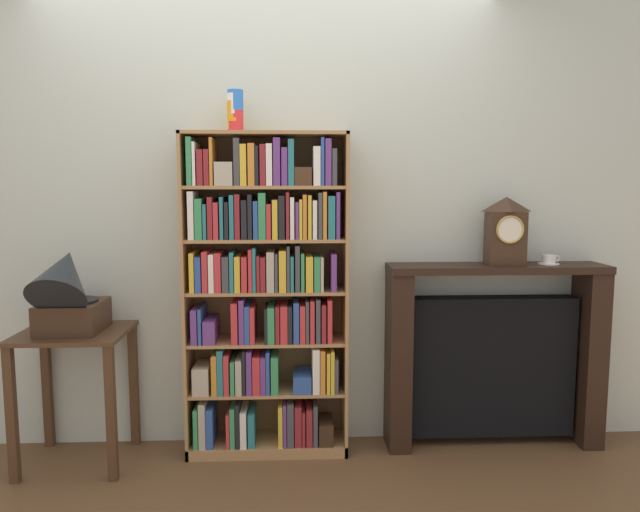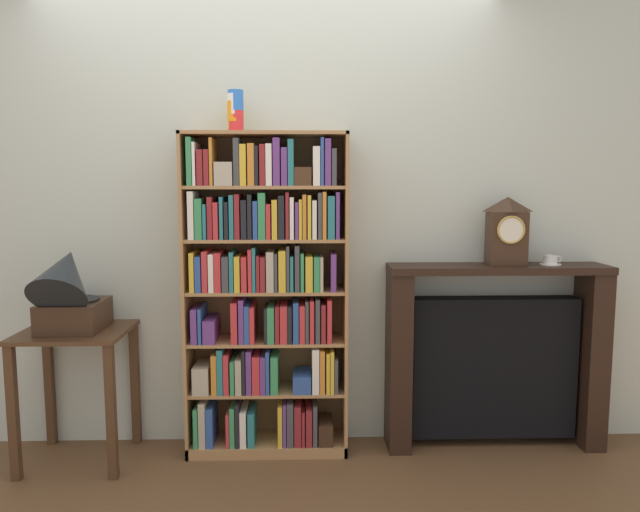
{
  "view_description": "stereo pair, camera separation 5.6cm",
  "coord_description": "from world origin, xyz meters",
  "px_view_note": "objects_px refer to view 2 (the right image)",
  "views": [
    {
      "loc": [
        0.14,
        -3.05,
        1.47
      ],
      "look_at": [
        0.29,
        0.13,
        1.09
      ],
      "focal_mm": 33.26,
      "sensor_mm": 36.0,
      "label": 1
    },
    {
      "loc": [
        0.2,
        -3.05,
        1.47
      ],
      "look_at": [
        0.29,
        0.13,
        1.09
      ],
      "focal_mm": 33.26,
      "sensor_mm": 36.0,
      "label": 2
    }
  ],
  "objects_px": {
    "side_table_left": "(77,363)",
    "teacup_with_saucer": "(551,261)",
    "cup_stack": "(236,112)",
    "fireplace_mantel": "(494,357)",
    "bookshelf": "(265,298)",
    "mantel_clock": "(507,231)",
    "gramophone": "(68,290)"
  },
  "relations": [
    {
      "from": "bookshelf",
      "to": "gramophone",
      "type": "relative_size",
      "value": 3.36
    },
    {
      "from": "cup_stack",
      "to": "teacup_with_saucer",
      "type": "distance_m",
      "value": 1.89
    },
    {
      "from": "gramophone",
      "to": "fireplace_mantel",
      "type": "bearing_deg",
      "value": 5.0
    },
    {
      "from": "bookshelf",
      "to": "mantel_clock",
      "type": "height_order",
      "value": "bookshelf"
    },
    {
      "from": "side_table_left",
      "to": "fireplace_mantel",
      "type": "height_order",
      "value": "fireplace_mantel"
    },
    {
      "from": "cup_stack",
      "to": "teacup_with_saucer",
      "type": "relative_size",
      "value": 1.81
    },
    {
      "from": "side_table_left",
      "to": "fireplace_mantel",
      "type": "xyz_separation_m",
      "value": [
        2.28,
        0.14,
        -0.03
      ]
    },
    {
      "from": "bookshelf",
      "to": "gramophone",
      "type": "xyz_separation_m",
      "value": [
        -1.0,
        -0.16,
        0.07
      ]
    },
    {
      "from": "bookshelf",
      "to": "cup_stack",
      "type": "bearing_deg",
      "value": 172.83
    },
    {
      "from": "fireplace_mantel",
      "to": "side_table_left",
      "type": "bearing_deg",
      "value": -176.57
    },
    {
      "from": "mantel_clock",
      "to": "teacup_with_saucer",
      "type": "bearing_deg",
      "value": 0.63
    },
    {
      "from": "cup_stack",
      "to": "teacup_with_saucer",
      "type": "height_order",
      "value": "cup_stack"
    },
    {
      "from": "side_table_left",
      "to": "bookshelf",
      "type": "bearing_deg",
      "value": 5.64
    },
    {
      "from": "cup_stack",
      "to": "fireplace_mantel",
      "type": "bearing_deg",
      "value": 0.78
    },
    {
      "from": "cup_stack",
      "to": "fireplace_mantel",
      "type": "relative_size",
      "value": 0.18
    },
    {
      "from": "bookshelf",
      "to": "cup_stack",
      "type": "xyz_separation_m",
      "value": [
        -0.15,
        0.02,
        0.99
      ]
    },
    {
      "from": "mantel_clock",
      "to": "cup_stack",
      "type": "bearing_deg",
      "value": 179.74
    },
    {
      "from": "cup_stack",
      "to": "teacup_with_saucer",
      "type": "bearing_deg",
      "value": -0.13
    },
    {
      "from": "cup_stack",
      "to": "fireplace_mantel",
      "type": "distance_m",
      "value": 1.97
    },
    {
      "from": "side_table_left",
      "to": "gramophone",
      "type": "relative_size",
      "value": 1.38
    },
    {
      "from": "gramophone",
      "to": "teacup_with_saucer",
      "type": "xyz_separation_m",
      "value": [
        2.57,
        0.18,
        0.12
      ]
    },
    {
      "from": "side_table_left",
      "to": "mantel_clock",
      "type": "height_order",
      "value": "mantel_clock"
    },
    {
      "from": "fireplace_mantel",
      "to": "teacup_with_saucer",
      "type": "distance_m",
      "value": 0.62
    },
    {
      "from": "fireplace_mantel",
      "to": "mantel_clock",
      "type": "relative_size",
      "value": 3.23
    },
    {
      "from": "side_table_left",
      "to": "mantel_clock",
      "type": "relative_size",
      "value": 1.92
    },
    {
      "from": "bookshelf",
      "to": "fireplace_mantel",
      "type": "bearing_deg",
      "value": 1.7
    },
    {
      "from": "side_table_left",
      "to": "gramophone",
      "type": "height_order",
      "value": "gramophone"
    },
    {
      "from": "side_table_left",
      "to": "teacup_with_saucer",
      "type": "distance_m",
      "value": 2.62
    },
    {
      "from": "bookshelf",
      "to": "side_table_left",
      "type": "xyz_separation_m",
      "value": [
        -1.0,
        -0.1,
        -0.33
      ]
    },
    {
      "from": "cup_stack",
      "to": "gramophone",
      "type": "height_order",
      "value": "cup_stack"
    },
    {
      "from": "cup_stack",
      "to": "side_table_left",
      "type": "relative_size",
      "value": 0.31
    },
    {
      "from": "cup_stack",
      "to": "gramophone",
      "type": "relative_size",
      "value": 0.42
    }
  ]
}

